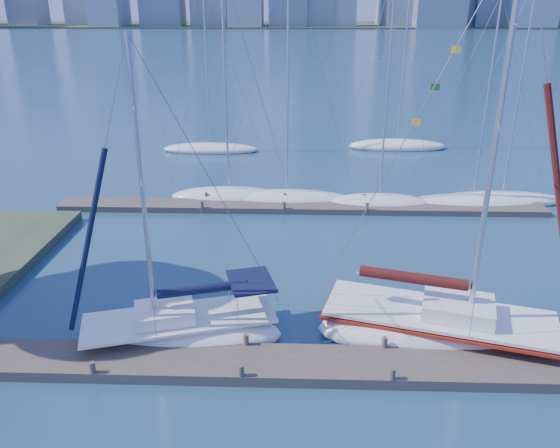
{
  "coord_description": "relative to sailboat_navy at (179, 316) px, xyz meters",
  "views": [
    {
      "loc": [
        1.79,
        -15.79,
        11.92
      ],
      "look_at": [
        1.13,
        4.0,
        3.89
      ],
      "focal_mm": 35.0,
      "sensor_mm": 36.0,
      "label": 1
    }
  ],
  "objects": [
    {
      "name": "ground",
      "position": [
        2.6,
        -1.85,
        -0.94
      ],
      "size": [
        700.0,
        700.0,
        0.0
      ],
      "primitive_type": "plane",
      "color": "navy",
      "rests_on": "ground"
    },
    {
      "name": "near_dock",
      "position": [
        2.6,
        -1.85,
        -0.74
      ],
      "size": [
        26.0,
        2.0,
        0.4
      ],
      "primitive_type": "cube",
      "color": "#4A4036",
      "rests_on": "ground"
    },
    {
      "name": "far_dock",
      "position": [
        4.6,
        14.15,
        -0.76
      ],
      "size": [
        30.0,
        1.8,
        0.36
      ],
      "primitive_type": "cube",
      "color": "#4A4036",
      "rests_on": "ground"
    },
    {
      "name": "far_shore",
      "position": [
        2.6,
        318.15,
        -0.94
      ],
      "size": [
        800.0,
        100.0,
        1.5
      ],
      "primitive_type": "cube",
      "color": "#38472D",
      "rests_on": "ground"
    },
    {
      "name": "sailboat_navy",
      "position": [
        0.0,
        0.0,
        0.0
      ],
      "size": [
        8.12,
        4.59,
        11.68
      ],
      "rotation": [
        0.0,
        0.0,
        0.28
      ],
      "color": "white",
      "rests_on": "ground"
    },
    {
      "name": "sailboat_maroon",
      "position": [
        9.85,
        0.41,
        0.18
      ],
      "size": [
        9.6,
        5.36,
        14.89
      ],
      "rotation": [
        0.0,
        0.0,
        -0.27
      ],
      "color": "white",
      "rests_on": "ground"
    },
    {
      "name": "bg_boat_1",
      "position": [
        -0.03,
        15.81,
        -0.64
      ],
      "size": [
        7.67,
        2.84,
        14.44
      ],
      "rotation": [
        0.0,
        0.0,
        0.06
      ],
      "color": "white",
      "rests_on": "ground"
    },
    {
      "name": "bg_boat_2",
      "position": [
        3.74,
        15.5,
        -0.65
      ],
      "size": [
        8.45,
        3.05,
        15.51
      ],
      "rotation": [
        0.0,
        0.0,
        -0.09
      ],
      "color": "white",
      "rests_on": "ground"
    },
    {
      "name": "bg_boat_3",
      "position": [
        9.58,
        14.97,
        -0.65
      ],
      "size": [
        6.93,
        3.37,
        14.24
      ],
      "rotation": [
        0.0,
        0.0,
        0.18
      ],
      "color": "white",
      "rests_on": "ground"
    },
    {
      "name": "bg_boat_4",
      "position": [
        15.49,
        15.19,
        -0.69
      ],
      "size": [
        8.46,
        3.81,
        12.77
      ],
      "rotation": [
        0.0,
        0.0,
        -0.21
      ],
      "color": "white",
      "rests_on": "ground"
    },
    {
      "name": "bg_boat_5",
      "position": [
        17.57,
        15.95,
        -0.69
      ],
      "size": [
        8.19,
        4.29,
        13.69
      ],
      "rotation": [
        0.0,
        0.0,
        -0.3
      ],
      "color": "white",
      "rests_on": "ground"
    },
    {
      "name": "bg_boat_6",
      "position": [
        -3.15,
        28.24,
        -0.67
      ],
      "size": [
        8.46,
        3.23,
        14.32
      ],
      "rotation": [
        0.0,
        0.0,
        0.12
      ],
      "color": "white",
      "rests_on": "ground"
    },
    {
      "name": "bg_boat_7",
      "position": [
        13.14,
        29.81,
        -0.66
      ],
      "size": [
        8.74,
        3.78,
        12.87
      ],
      "rotation": [
        0.0,
        0.0,
        -0.16
      ],
      "color": "white",
      "rests_on": "ground"
    }
  ]
}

